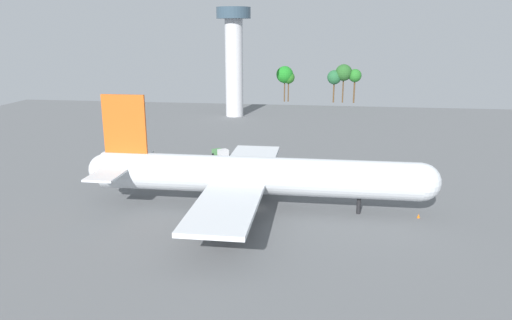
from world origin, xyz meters
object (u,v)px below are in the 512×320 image
cargo_airplane (255,176)px  catering_truck (221,153)px  control_tower (234,53)px  safety_cone_nose (419,216)px

cargo_airplane → catering_truck: cargo_airplane is taller
cargo_airplane → control_tower: size_ratio=1.60×
catering_truck → cargo_airplane: bearing=-68.3°
cargo_airplane → control_tower: control_tower is taller
cargo_airplane → safety_cone_nose: (27.01, -0.63, -5.50)m
safety_cone_nose → control_tower: 104.82m
control_tower → safety_cone_nose: bearing=-62.7°
safety_cone_nose → catering_truck: bearing=140.4°
catering_truck → control_tower: control_tower is taller
safety_cone_nose → control_tower: bearing=117.3°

